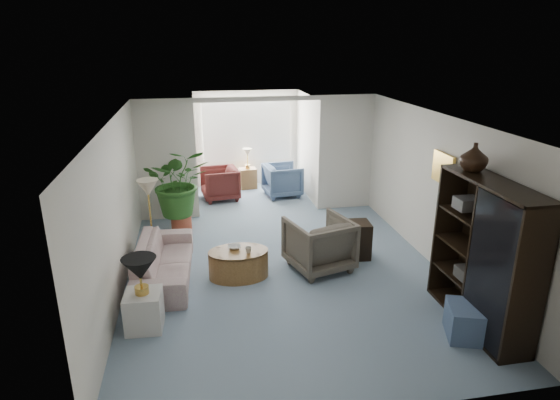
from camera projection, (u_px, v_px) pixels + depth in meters
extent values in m
plane|color=#889EB4|center=(287.00, 277.00, 7.57)|extent=(6.00, 6.00, 0.00)
plane|color=#889EB4|center=(253.00, 197.00, 11.39)|extent=(2.60, 2.60, 0.00)
cube|color=silver|center=(166.00, 161.00, 9.63)|extent=(1.20, 0.12, 2.50)
cube|color=silver|center=(346.00, 153.00, 10.29)|extent=(1.20, 0.12, 2.50)
cube|color=silver|center=(258.00, 99.00, 9.57)|extent=(2.60, 0.12, 0.10)
cube|color=white|center=(247.00, 131.00, 11.94)|extent=(2.20, 0.02, 1.50)
cube|color=white|center=(247.00, 131.00, 11.91)|extent=(2.20, 0.02, 1.50)
cube|color=beige|center=(444.00, 168.00, 7.35)|extent=(0.04, 0.50, 0.40)
imported|color=#B8AE9B|center=(164.00, 261.00, 7.45)|extent=(0.90, 2.09, 0.60)
cube|color=silver|center=(144.00, 311.00, 6.17)|extent=(0.49, 0.49, 0.51)
cone|color=black|center=(140.00, 269.00, 5.98)|extent=(0.44, 0.44, 0.30)
cone|color=beige|center=(148.00, 188.00, 7.90)|extent=(0.36, 0.36, 0.28)
cylinder|color=olive|center=(239.00, 264.00, 7.52)|extent=(1.01, 1.01, 0.45)
imported|color=silver|center=(234.00, 247.00, 7.52)|extent=(0.22, 0.22, 0.05)
imported|color=#BAB2A2|center=(248.00, 250.00, 7.36)|extent=(0.11, 0.11, 0.09)
imported|color=#615A4C|center=(319.00, 244.00, 7.74)|extent=(1.16, 1.18, 0.87)
cube|color=black|center=(354.00, 240.00, 8.17)|extent=(0.56, 0.46, 0.64)
cube|color=black|center=(484.00, 255.00, 6.06)|extent=(0.47, 1.77, 1.97)
imported|color=black|center=(474.00, 157.00, 6.15)|extent=(0.36, 0.36, 0.37)
cube|color=slate|center=(469.00, 322.00, 6.01)|extent=(0.68, 0.68, 0.43)
cylinder|color=#AD4A32|center=(181.00, 222.00, 9.39)|extent=(0.40, 0.40, 0.32)
imported|color=#2A5E20|center=(179.00, 182.00, 9.12)|extent=(1.22, 1.06, 1.36)
imported|color=slate|center=(283.00, 180.00, 11.39)|extent=(0.93, 0.91, 0.77)
imported|color=#581E20|center=(220.00, 184.00, 11.13)|extent=(0.92, 0.90, 0.76)
cube|color=olive|center=(248.00, 178.00, 12.00)|extent=(0.45, 0.37, 0.51)
cube|color=#322F27|center=(511.00, 229.00, 5.44)|extent=(0.30, 0.26, 0.16)
cube|color=#282622|center=(505.00, 303.00, 5.63)|extent=(0.30, 0.26, 0.16)
cube|color=#4B4846|center=(467.00, 203.00, 6.28)|extent=(0.30, 0.26, 0.16)
cube|color=#35332F|center=(469.00, 273.00, 6.35)|extent=(0.30, 0.26, 0.16)
cube|color=#3B3A37|center=(494.00, 257.00, 5.78)|extent=(0.30, 0.26, 0.16)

